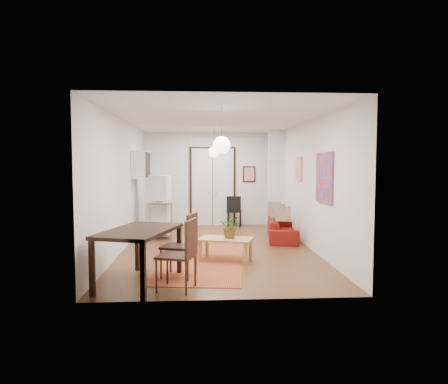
{
  "coord_description": "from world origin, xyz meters",
  "views": [
    {
      "loc": [
        -0.37,
        -9.01,
        1.92
      ],
      "look_at": [
        0.19,
        0.5,
        1.25
      ],
      "focal_mm": 32.0,
      "sensor_mm": 36.0,
      "label": 1
    }
  ],
  "objects": [
    {
      "name": "kitchen_counter",
      "position": [
        -1.43,
        1.57,
        0.62
      ],
      "size": [
        0.71,
        1.28,
        0.95
      ],
      "rotation": [
        0.0,
        0.0,
        0.08
      ],
      "color": "#A5A7AA",
      "rests_on": "floor"
    },
    {
      "name": "fridge",
      "position": [
        -1.5,
        1.75,
        0.81
      ],
      "size": [
        0.64,
        0.64,
        1.61
      ],
      "primitive_type": "cube",
      "rotation": [
        0.0,
        0.0,
        -0.14
      ],
      "color": "silver",
      "rests_on": "floor"
    },
    {
      "name": "dining_table",
      "position": [
        -1.35,
        -2.66,
        0.79
      ],
      "size": [
        1.33,
        1.79,
        0.88
      ],
      "rotation": [
        0.0,
        0.0,
        -0.29
      ],
      "color": "black",
      "rests_on": "floor"
    },
    {
      "name": "poster_back",
      "position": [
        1.15,
        3.47,
        1.6
      ],
      "size": [
        0.4,
        0.03,
        0.5
      ],
      "primitive_type": "cube",
      "color": "red",
      "rests_on": "wall_back"
    },
    {
      "name": "wall_front",
      "position": [
        0.0,
        -3.5,
        1.45
      ],
      "size": [
        4.2,
        0.02,
        2.9
      ],
      "primitive_type": "cube",
      "color": "silver",
      "rests_on": "floor"
    },
    {
      "name": "print_left",
      "position": [
        -2.07,
        2.0,
        1.95
      ],
      "size": [
        0.03,
        0.44,
        0.54
      ],
      "primitive_type": "cube",
      "color": "brown",
      "rests_on": "wall_left"
    },
    {
      "name": "coffee_table",
      "position": [
        0.12,
        -1.23,
        0.4
      ],
      "size": [
        1.16,
        0.86,
        0.46
      ],
      "rotation": [
        0.0,
        0.0,
        -0.31
      ],
      "color": "#A8784F",
      "rests_on": "floor"
    },
    {
      "name": "floor",
      "position": [
        0.0,
        0.0,
        0.0
      ],
      "size": [
        7.0,
        7.0,
        0.0
      ],
      "primitive_type": "plane",
      "color": "brown",
      "rests_on": "ground"
    },
    {
      "name": "painting_popart",
      "position": [
        2.08,
        -1.25,
        1.65
      ],
      "size": [
        0.05,
        1.0,
        1.0
      ],
      "primitive_type": "cube",
      "color": "red",
      "rests_on": "wall_right"
    },
    {
      "name": "wall_cabinet",
      "position": [
        -1.92,
        1.5,
        1.9
      ],
      "size": [
        0.35,
        1.0,
        0.7
      ],
      "primitive_type": "cube",
      "color": "white",
      "rests_on": "wall_left"
    },
    {
      "name": "bowl",
      "position": [
        -1.43,
        1.27,
        0.97
      ],
      "size": [
        0.24,
        0.24,
        0.05
      ],
      "primitive_type": "imported",
      "rotation": [
        0.0,
        0.0,
        0.08
      ],
      "color": "silver",
      "rests_on": "kitchen_counter"
    },
    {
      "name": "kilim_rug",
      "position": [
        -0.29,
        -0.88,
        0.01
      ],
      "size": [
        2.01,
        4.28,
        0.01
      ],
      "primitive_type": "cube",
      "rotation": [
        0.0,
        0.0,
        -0.11
      ],
      "color": "#B44D2D",
      "rests_on": "floor"
    },
    {
      "name": "pendant_back",
      "position": [
        0.0,
        2.0,
        2.25
      ],
      "size": [
        0.3,
        0.3,
        0.8
      ],
      "color": "white",
      "rests_on": "ceiling"
    },
    {
      "name": "black_side_chair",
      "position": [
        0.66,
        3.24,
        0.56
      ],
      "size": [
        0.5,
        0.5,
        0.95
      ],
      "rotation": [
        0.0,
        0.0,
        2.98
      ],
      "color": "black",
      "rests_on": "floor"
    },
    {
      "name": "ceiling",
      "position": [
        0.0,
        0.0,
        2.9
      ],
      "size": [
        4.2,
        7.0,
        0.02
      ],
      "primitive_type": "cube",
      "color": "silver",
      "rests_on": "wall_back"
    },
    {
      "name": "sofa",
      "position": [
        1.7,
        0.95,
        0.26
      ],
      "size": [
        1.86,
        0.94,
        0.52
      ],
      "primitive_type": "imported",
      "rotation": [
        0.0,
        0.0,
        1.43
      ],
      "color": "maroon",
      "rests_on": "floor"
    },
    {
      "name": "dining_chair_near",
      "position": [
        -0.75,
        -2.19,
        0.64
      ],
      "size": [
        0.65,
        0.8,
        1.09
      ],
      "rotation": [
        0.0,
        0.0,
        -1.86
      ],
      "color": "#371F11",
      "rests_on": "floor"
    },
    {
      "name": "wall_left",
      "position": [
        -2.1,
        0.0,
        1.45
      ],
      "size": [
        0.02,
        7.0,
        2.9
      ],
      "primitive_type": "cube",
      "color": "silver",
      "rests_on": "floor"
    },
    {
      "name": "wall_right",
      "position": [
        2.1,
        0.0,
        1.45
      ],
      "size": [
        0.02,
        7.0,
        2.9
      ],
      "primitive_type": "cube",
      "color": "silver",
      "rests_on": "floor"
    },
    {
      "name": "pendant_front",
      "position": [
        0.0,
        -2.0,
        2.25
      ],
      "size": [
        0.3,
        0.3,
        0.8
      ],
      "color": "white",
      "rests_on": "ceiling"
    },
    {
      "name": "wall_back",
      "position": [
        0.0,
        3.5,
        1.45
      ],
      "size": [
        4.2,
        0.02,
        2.9
      ],
      "primitive_type": "cube",
      "color": "silver",
      "rests_on": "floor"
    },
    {
      "name": "double_doors",
      "position": [
        0.0,
        3.46,
        1.2
      ],
      "size": [
        1.44,
        0.06,
        2.5
      ],
      "primitive_type": "cube",
      "color": "white",
      "rests_on": "wall_back"
    },
    {
      "name": "potted_plant",
      "position": [
        0.22,
        -1.23,
        0.68
      ],
      "size": [
        0.49,
        0.45,
        0.45
      ],
      "primitive_type": "imported",
      "rotation": [
        0.0,
        0.0,
        -0.31
      ],
      "color": "#316D35",
      "rests_on": "coffee_table"
    },
    {
      "name": "painting_abstract",
      "position": [
        2.08,
        0.8,
        1.8
      ],
      "size": [
        0.05,
        0.5,
        0.6
      ],
      "primitive_type": "cube",
      "color": "beige",
      "rests_on": "wall_right"
    },
    {
      "name": "stub_partition",
      "position": [
        1.85,
        2.55,
        1.45
      ],
      "size": [
        0.5,
        0.1,
        2.9
      ],
      "primitive_type": "cube",
      "color": "silver",
      "rests_on": "floor"
    },
    {
      "name": "soap_bottle",
      "position": [
        -1.48,
        1.82,
        1.04
      ],
      "size": [
        0.1,
        0.1,
        0.2
      ],
      "primitive_type": "imported",
      "rotation": [
        0.0,
        0.0,
        0.08
      ],
      "color": "#4F98AD",
      "rests_on": "kitchen_counter"
    },
    {
      "name": "dining_chair_far",
      "position": [
        -0.75,
        -2.89,
        0.64
      ],
      "size": [
        0.65,
        0.8,
        1.09
      ],
      "rotation": [
        0.0,
        0.0,
        -1.86
      ],
      "color": "#371F11",
      "rests_on": "floor"
    }
  ]
}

